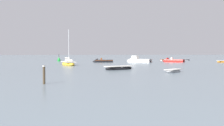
% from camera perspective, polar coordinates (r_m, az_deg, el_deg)
% --- Properties ---
extents(rowboat_moored_0, '(3.38, 2.37, 0.51)m').
position_cam_1_polar(rowboat_moored_0, '(83.72, 16.07, 0.64)').
color(rowboat_moored_0, gray).
rests_on(rowboat_moored_0, ground).
extents(rowboat_moored_1, '(4.67, 1.82, 0.72)m').
position_cam_1_polar(rowboat_moored_1, '(76.85, 12.43, 0.59)').
color(rowboat_moored_1, white).
rests_on(rowboat_moored_1, ground).
extents(motorboat_moored_1, '(6.23, 6.33, 2.51)m').
position_cam_1_polar(motorboat_moored_1, '(64.27, 5.51, 0.50)').
color(motorboat_moored_1, white).
rests_on(motorboat_moored_1, ground).
extents(rowboat_moored_2, '(4.75, 2.91, 0.71)m').
position_cam_1_polar(rowboat_moored_2, '(35.11, 1.57, -1.16)').
color(rowboat_moored_2, black).
rests_on(rowboat_moored_2, ground).
extents(motorboat_moored_2, '(5.23, 5.47, 1.93)m').
position_cam_1_polar(motorboat_moored_2, '(67.18, 13.25, 0.43)').
color(motorboat_moored_2, red).
rests_on(motorboat_moored_2, ground).
extents(rowboat_moored_4, '(3.27, 2.76, 0.51)m').
position_cam_1_polar(rowboat_moored_4, '(30.95, 13.70, -1.77)').
color(rowboat_moored_4, gray).
rests_on(rowboat_moored_4, ground).
extents(sailboat_moored_1, '(2.64, 6.47, 7.05)m').
position_cam_1_polar(sailboat_moored_1, '(48.54, -9.86, -0.14)').
color(sailboat_moored_1, gold).
rests_on(sailboat_moored_1, ground).
extents(motorboat_moored_4, '(5.28, 2.41, 1.75)m').
position_cam_1_polar(motorboat_moored_4, '(63.69, -2.52, 0.37)').
color(motorboat_moored_4, black).
rests_on(motorboat_moored_4, ground).
extents(channel_buoy, '(0.90, 0.90, 2.30)m').
position_cam_1_polar(channel_buoy, '(74.54, -11.90, 0.75)').
color(channel_buoy, '#198C2D').
rests_on(channel_buoy, ground).
extents(mooring_post_near, '(0.22, 0.22, 1.53)m').
position_cam_1_polar(mooring_post_near, '(19.07, -15.10, -2.62)').
color(mooring_post_near, '#3E3323').
rests_on(mooring_post_near, ground).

